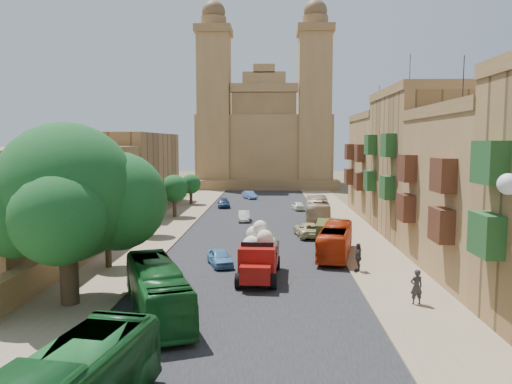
# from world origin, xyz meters

# --- Properties ---
(ground) EXTENTS (260.00, 260.00, 0.00)m
(ground) POSITION_xyz_m (0.00, 0.00, 0.00)
(ground) COLOR brown
(road_surface) EXTENTS (14.00, 140.00, 0.01)m
(road_surface) POSITION_xyz_m (0.00, 30.00, 0.01)
(road_surface) COLOR black
(road_surface) RESTS_ON ground
(sidewalk_east) EXTENTS (5.00, 140.00, 0.01)m
(sidewalk_east) POSITION_xyz_m (9.50, 30.00, 0.01)
(sidewalk_east) COLOR #826F55
(sidewalk_east) RESTS_ON ground
(sidewalk_west) EXTENTS (5.00, 140.00, 0.01)m
(sidewalk_west) POSITION_xyz_m (-9.50, 30.00, 0.01)
(sidewalk_west) COLOR #826F55
(sidewalk_west) RESTS_ON ground
(kerb_east) EXTENTS (0.25, 140.00, 0.12)m
(kerb_east) POSITION_xyz_m (7.00, 30.00, 0.06)
(kerb_east) COLOR #826F55
(kerb_east) RESTS_ON ground
(kerb_west) EXTENTS (0.25, 140.00, 0.12)m
(kerb_west) POSITION_xyz_m (-7.00, 30.00, 0.06)
(kerb_west) COLOR #826F55
(kerb_west) RESTS_ON ground
(townhouse_b) EXTENTS (9.00, 14.00, 14.90)m
(townhouse_b) POSITION_xyz_m (15.95, 11.00, 5.66)
(townhouse_b) COLOR olive
(townhouse_b) RESTS_ON ground
(townhouse_c) EXTENTS (9.00, 14.00, 17.40)m
(townhouse_c) POSITION_xyz_m (15.95, 25.00, 6.91)
(townhouse_c) COLOR olive
(townhouse_c) RESTS_ON ground
(townhouse_d) EXTENTS (9.00, 14.00, 15.90)m
(townhouse_d) POSITION_xyz_m (15.95, 39.00, 6.16)
(townhouse_d) COLOR olive
(townhouse_d) RESTS_ON ground
(west_wall) EXTENTS (1.00, 40.00, 1.80)m
(west_wall) POSITION_xyz_m (-12.50, 20.00, 0.90)
(west_wall) COLOR olive
(west_wall) RESTS_ON ground
(west_building_low) EXTENTS (10.00, 28.00, 8.40)m
(west_building_low) POSITION_xyz_m (-18.00, 18.00, 4.20)
(west_building_low) COLOR brown
(west_building_low) RESTS_ON ground
(west_building_mid) EXTENTS (10.00, 22.00, 10.00)m
(west_building_mid) POSITION_xyz_m (-18.00, 44.00, 5.00)
(west_building_mid) COLOR olive
(west_building_mid) RESTS_ON ground
(church) EXTENTS (28.00, 22.50, 36.30)m
(church) POSITION_xyz_m (-0.00, 78.61, 9.52)
(church) COLOR olive
(church) RESTS_ON ground
(ficus_tree) EXTENTS (9.94, 9.15, 9.94)m
(ficus_tree) POSITION_xyz_m (-9.41, 4.01, 5.88)
(ficus_tree) COLOR #3B2E1D
(ficus_tree) RESTS_ON ground
(street_tree_a) EXTENTS (2.99, 2.99, 4.60)m
(street_tree_a) POSITION_xyz_m (-10.00, 12.00, 3.07)
(street_tree_a) COLOR #3B2E1D
(street_tree_a) RESTS_ON ground
(street_tree_b) EXTENTS (3.04, 3.04, 4.67)m
(street_tree_b) POSITION_xyz_m (-10.00, 24.00, 3.12)
(street_tree_b) COLOR #3B2E1D
(street_tree_b) RESTS_ON ground
(street_tree_c) EXTENTS (3.26, 3.26, 5.02)m
(street_tree_c) POSITION_xyz_m (-10.00, 36.00, 3.36)
(street_tree_c) COLOR #3B2E1D
(street_tree_c) RESTS_ON ground
(street_tree_d) EXTENTS (2.80, 2.80, 4.30)m
(street_tree_d) POSITION_xyz_m (-10.00, 48.00, 2.87)
(street_tree_d) COLOR #3B2E1D
(street_tree_d) RESTS_ON ground
(red_truck) EXTENTS (2.81, 6.43, 3.68)m
(red_truck) POSITION_xyz_m (0.74, 9.43, 1.62)
(red_truck) COLOR maroon
(red_truck) RESTS_ON ground
(olive_pickup) EXTENTS (2.52, 4.68, 1.84)m
(olive_pickup) POSITION_xyz_m (6.50, 21.21, 0.90)
(olive_pickup) COLOR #3F471A
(olive_pickup) RESTS_ON ground
(bus_green_north) EXTENTS (5.54, 9.77, 2.67)m
(bus_green_north) POSITION_xyz_m (-4.28, 2.28, 1.34)
(bus_green_north) COLOR #155621
(bus_green_north) RESTS_ON ground
(bus_red_east) EXTENTS (3.84, 9.06, 2.46)m
(bus_red_east) POSITION_xyz_m (6.50, 15.98, 1.23)
(bus_red_east) COLOR red
(bus_red_east) RESTS_ON ground
(bus_cream_east) EXTENTS (2.96, 10.20, 2.81)m
(bus_cream_east) POSITION_xyz_m (6.50, 31.74, 1.40)
(bus_cream_east) COLOR tan
(bus_cream_east) RESTS_ON ground
(car_blue_a) EXTENTS (2.45, 3.78, 1.20)m
(car_blue_a) POSITION_xyz_m (-2.16, 12.71, 0.60)
(car_blue_a) COLOR #5594C6
(car_blue_a) RESTS_ON ground
(car_white_a) EXTENTS (1.43, 3.56, 1.15)m
(car_white_a) POSITION_xyz_m (-1.57, 32.94, 0.57)
(car_white_a) COLOR silver
(car_white_a) RESTS_ON ground
(car_cream) EXTENTS (2.77, 5.01, 1.33)m
(car_cream) POSITION_xyz_m (4.96, 24.00, 0.66)
(car_cream) COLOR #CEC08B
(car_cream) RESTS_ON ground
(car_dkblue) EXTENTS (2.06, 4.12, 1.15)m
(car_dkblue) POSITION_xyz_m (-5.00, 44.63, 0.57)
(car_dkblue) COLOR navy
(car_dkblue) RESTS_ON ground
(car_white_b) EXTENTS (1.87, 3.50, 1.13)m
(car_white_b) POSITION_xyz_m (4.95, 42.40, 0.57)
(car_white_b) COLOR white
(car_white_b) RESTS_ON ground
(car_blue_b) EXTENTS (2.68, 3.83, 1.20)m
(car_blue_b) POSITION_xyz_m (-1.97, 55.07, 0.60)
(car_blue_b) COLOR #4E77BD
(car_blue_b) RESTS_ON ground
(pedestrian_a) EXTENTS (0.79, 0.60, 1.95)m
(pedestrian_a) POSITION_xyz_m (9.47, 4.52, 0.98)
(pedestrian_a) COLOR #2B2A2D
(pedestrian_a) RESTS_ON ground
(pedestrian_c) EXTENTS (0.80, 1.24, 1.96)m
(pedestrian_c) POSITION_xyz_m (7.50, 11.46, 0.98)
(pedestrian_c) COLOR #323234
(pedestrian_c) RESTS_ON ground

